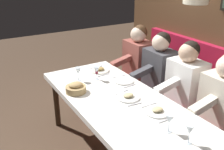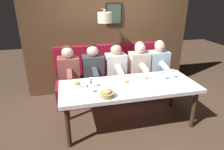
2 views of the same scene
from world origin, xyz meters
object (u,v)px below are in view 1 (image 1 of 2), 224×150
(diner_near, at_px, (223,94))
(wine_glass_2, at_px, (78,71))
(diner_far, at_px, (160,65))
(wine_glass_3, at_px, (190,130))
(wine_glass_1, at_px, (169,119))
(diner_middle, at_px, (186,77))
(bread_bowl, at_px, (76,88))
(diner_farthest, at_px, (138,55))
(dining_table, at_px, (122,108))
(wine_glass_0, at_px, (97,70))

(diner_near, bearing_deg, wine_glass_2, 130.75)
(diner_far, relative_size, wine_glass_3, 4.82)
(wine_glass_1, bearing_deg, diner_middle, 36.88)
(diner_near, relative_size, wine_glass_1, 4.82)
(wine_glass_2, bearing_deg, wine_glass_1, -81.03)
(wine_glass_1, xyz_separation_m, wine_glass_3, (0.03, -0.19, 0.00))
(wine_glass_1, distance_m, wine_glass_2, 1.34)
(diner_middle, bearing_deg, bread_bowl, 160.07)
(diner_farthest, xyz_separation_m, wine_glass_2, (-1.04, -0.23, 0.04))
(dining_table, xyz_separation_m, wine_glass_1, (0.05, -0.62, 0.18))
(wine_glass_0, height_order, bread_bowl, wine_glass_0)
(wine_glass_0, relative_size, wine_glass_3, 1.00)
(diner_near, bearing_deg, wine_glass_3, -158.98)
(diner_near, xyz_separation_m, wine_glass_3, (-0.80, -0.31, 0.04))
(diner_far, bearing_deg, wine_glass_1, -127.38)
(diner_farthest, height_order, wine_glass_1, diner_farthest)
(wine_glass_3, bearing_deg, wine_glass_2, 98.95)
(diner_near, height_order, diner_farthest, same)
(diner_farthest, height_order, wine_glass_3, diner_farthest)
(diner_near, relative_size, bread_bowl, 3.60)
(diner_far, bearing_deg, dining_table, -152.15)
(dining_table, xyz_separation_m, diner_farthest, (0.88, 0.94, 0.14))
(diner_middle, distance_m, wine_glass_1, 1.04)
(wine_glass_1, xyz_separation_m, bread_bowl, (-0.36, 1.05, -0.07))
(bread_bowl, bearing_deg, dining_table, -54.73)
(wine_glass_1, bearing_deg, diner_farthest, 61.93)
(diner_far, distance_m, wine_glass_2, 1.06)
(wine_glass_0, bearing_deg, wine_glass_1, -89.51)
(wine_glass_1, relative_size, wine_glass_2, 1.00)
(diner_far, bearing_deg, wine_glass_0, 169.90)
(diner_far, height_order, wine_glass_1, diner_far)
(diner_near, bearing_deg, wine_glass_1, -171.99)
(dining_table, height_order, diner_farthest, diner_farthest)
(dining_table, relative_size, wine_glass_1, 13.68)
(diner_far, bearing_deg, diner_near, -90.00)
(diner_near, distance_m, wine_glass_2, 1.59)
(diner_near, height_order, diner_middle, same)
(diner_farthest, xyz_separation_m, wine_glass_3, (-0.80, -1.74, 0.04))
(diner_farthest, bearing_deg, diner_far, -90.00)
(diner_near, distance_m, diner_far, 0.97)
(diner_middle, height_order, diner_far, same)
(diner_farthest, xyz_separation_m, bread_bowl, (-1.19, -0.50, -0.03))
(diner_middle, xyz_separation_m, bread_bowl, (-1.19, 0.43, -0.03))
(diner_farthest, bearing_deg, dining_table, -133.31)
(diner_farthest, relative_size, wine_glass_1, 4.82)
(diner_near, xyz_separation_m, wine_glass_2, (-1.04, 1.20, 0.04))
(dining_table, bearing_deg, wine_glass_3, -84.14)
(wine_glass_2, bearing_deg, diner_middle, -33.96)
(diner_far, distance_m, wine_glass_1, 1.37)
(diner_far, bearing_deg, bread_bowl, -178.48)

